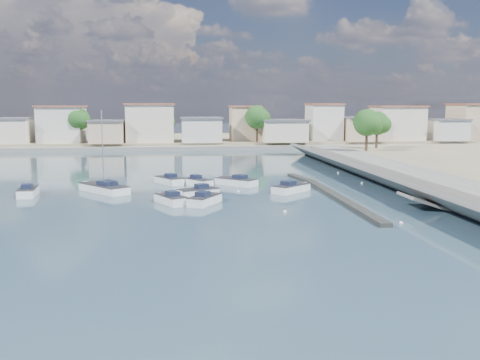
# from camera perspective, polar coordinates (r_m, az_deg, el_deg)

# --- Properties ---
(ground) EXTENTS (400.00, 400.00, 0.00)m
(ground) POSITION_cam_1_polar(r_m,az_deg,el_deg) (82.45, -0.34, 1.49)
(ground) COLOR #2A4054
(ground) RESTS_ON ground
(seawall_walkway) EXTENTS (5.00, 90.00, 1.80)m
(seawall_walkway) POSITION_cam_1_polar(r_m,az_deg,el_deg) (61.42, 19.89, -0.37)
(seawall_walkway) COLOR slate
(seawall_walkway) RESTS_ON ground
(breakwater) EXTENTS (2.00, 31.02, 0.35)m
(breakwater) POSITION_cam_1_polar(r_m,az_deg,el_deg) (57.07, 9.49, -1.34)
(breakwater) COLOR black
(breakwater) RESTS_ON ground
(far_shore_land) EXTENTS (160.00, 40.00, 1.40)m
(far_shore_land) POSITION_cam_1_polar(r_m,az_deg,el_deg) (134.02, -2.69, 4.28)
(far_shore_land) COLOR gray
(far_shore_land) RESTS_ON ground
(far_shore_quay) EXTENTS (160.00, 2.50, 0.80)m
(far_shore_quay) POSITION_cam_1_polar(r_m,az_deg,el_deg) (113.15, -2.00, 3.45)
(far_shore_quay) COLOR slate
(far_shore_quay) RESTS_ON ground
(far_town) EXTENTS (113.01, 12.80, 8.35)m
(far_town) POSITION_cam_1_polar(r_m,az_deg,el_deg) (120.03, 2.91, 5.87)
(far_town) COLOR beige
(far_town) RESTS_ON far_shore_land
(shore_trees) EXTENTS (74.56, 38.32, 7.92)m
(shore_trees) POSITION_cam_1_polar(r_m,az_deg,el_deg) (110.93, 2.43, 6.37)
(shore_trees) COLOR #38281E
(shore_trees) RESTS_ON ground
(motorboat_a) EXTENTS (3.32, 4.41, 1.48)m
(motorboat_a) POSITION_cam_1_polar(r_m,az_deg,el_deg) (51.45, -7.50, -2.08)
(motorboat_a) COLOR white
(motorboat_a) RESTS_ON ground
(motorboat_b) EXTENTS (3.53, 4.45, 1.48)m
(motorboat_b) POSITION_cam_1_polar(r_m,az_deg,el_deg) (50.99, -3.67, -2.12)
(motorboat_b) COLOR white
(motorboat_b) RESTS_ON ground
(motorboat_c) EXTENTS (5.00, 4.72, 1.48)m
(motorboat_c) POSITION_cam_1_polar(r_m,az_deg,el_deg) (62.80, -0.59, -0.20)
(motorboat_c) COLOR white
(motorboat_c) RESTS_ON ground
(motorboat_d) EXTENTS (4.60, 3.31, 1.48)m
(motorboat_d) POSITION_cam_1_polar(r_m,az_deg,el_deg) (54.93, -4.71, -1.40)
(motorboat_d) COLOR white
(motorboat_d) RESTS_ON ground
(motorboat_e) EXTENTS (2.09, 4.68, 1.48)m
(motorboat_e) POSITION_cam_1_polar(r_m,az_deg,el_deg) (59.74, -21.65, -1.18)
(motorboat_e) COLOR white
(motorboat_e) RESTS_ON ground
(motorboat_f) EXTENTS (3.67, 4.44, 1.48)m
(motorboat_f) POSITION_cam_1_polar(r_m,az_deg,el_deg) (64.49, -7.67, -0.05)
(motorboat_f) COLOR white
(motorboat_f) RESTS_ON ground
(motorboat_g) EXTENTS (3.50, 3.97, 1.48)m
(motorboat_g) POSITION_cam_1_polar(r_m,az_deg,el_deg) (62.19, -4.37, -0.30)
(motorboat_g) COLOR white
(motorboat_g) RESTS_ON ground
(motorboat_h) EXTENTS (4.75, 4.57, 1.48)m
(motorboat_h) POSITION_cam_1_polar(r_m,az_deg,el_deg) (58.14, 5.61, -0.89)
(motorboat_h) COLOR white
(motorboat_h) RESTS_ON ground
(sailboat) EXTENTS (6.08, 6.69, 9.00)m
(sailboat) POSITION_cam_1_polar(r_m,az_deg,el_deg) (59.75, -14.47, -0.84)
(sailboat) COLOR white
(sailboat) RESTS_ON ground
(mooring_buoys) EXTENTS (19.33, 31.83, 0.33)m
(mooring_buoys) POSITION_cam_1_polar(r_m,az_deg,el_deg) (59.62, 6.34, -1.00)
(mooring_buoys) COLOR white
(mooring_buoys) RESTS_ON ground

